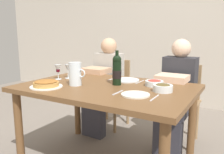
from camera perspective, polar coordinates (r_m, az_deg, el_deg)
back_wall at (r=4.16m, az=15.78°, el=12.78°), size 8.00×0.10×2.80m
dining_table at (r=2.08m, az=-1.40°, el=-4.64°), size 1.50×1.00×0.76m
wine_bottle at (r=2.08m, az=1.21°, el=1.71°), size 0.08×0.08×0.31m
water_pitcher at (r=2.09m, az=-8.96°, el=0.44°), size 0.17×0.11×0.21m
baked_tart at (r=2.08m, az=-15.79°, el=-1.68°), size 0.28×0.28×0.06m
salad_bowl at (r=2.09m, az=10.29°, el=-1.39°), size 0.16×0.16×0.06m
olive_bowl at (r=1.90m, az=12.31°, el=-2.52°), size 0.16×0.16×0.07m
wine_glass_left_diner at (r=2.39m, az=-13.06°, el=1.89°), size 0.07×0.07×0.15m
wine_glass_right_diner at (r=2.43m, az=-10.71°, el=2.10°), size 0.07×0.07×0.14m
wine_glass_centre at (r=2.58m, az=-9.18°, el=2.57°), size 0.07×0.07×0.14m
dinner_plate_left_setting at (r=1.75m, az=5.75°, el=-4.31°), size 0.22×0.22×0.01m
dinner_plate_right_setting at (r=2.29m, az=3.39°, el=-0.73°), size 0.26×0.26×0.01m
fork_left_setting at (r=1.82m, az=1.44°, el=-3.82°), size 0.01×0.16×0.00m
knife_left_setting at (r=1.70m, az=10.38°, el=-5.03°), size 0.01×0.18×0.00m
knife_right_setting at (r=2.23m, az=6.84°, el=-1.20°), size 0.01×0.18×0.00m
spoon_right_setting at (r=2.36m, az=0.14°, el=-0.46°), size 0.03×0.16×0.00m
chair_left at (r=3.12m, az=0.42°, el=-2.72°), size 0.41×0.41×0.87m
diner_left at (r=2.89m, az=-2.00°, el=-1.34°), size 0.35×0.51×1.16m
chair_right at (r=2.78m, az=16.58°, el=-4.86°), size 0.41×0.41×0.87m
diner_right at (r=2.52m, az=15.39°, el=-3.52°), size 0.34×0.50×1.16m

